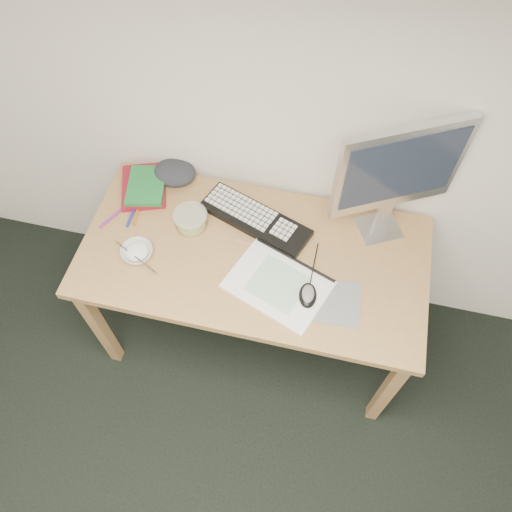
{
  "coord_description": "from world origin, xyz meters",
  "views": [
    {
      "loc": [
        0.18,
        0.39,
        2.45
      ],
      "look_at": [
        -0.05,
        1.37,
        0.83
      ],
      "focal_mm": 35.0,
      "sensor_mm": 36.0,
      "label": 1
    }
  ],
  "objects_px": {
    "desk": "(254,264)",
    "monitor": "(399,171)",
    "sketchpad": "(278,284)",
    "rice_bowl": "(137,252)",
    "keyboard": "(255,219)"
  },
  "relations": [
    {
      "from": "keyboard",
      "to": "rice_bowl",
      "type": "relative_size",
      "value": 3.71
    },
    {
      "from": "desk",
      "to": "rice_bowl",
      "type": "height_order",
      "value": "rice_bowl"
    },
    {
      "from": "sketchpad",
      "to": "keyboard",
      "type": "relative_size",
      "value": 0.79
    },
    {
      "from": "sketchpad",
      "to": "monitor",
      "type": "bearing_deg",
      "value": 66.16
    },
    {
      "from": "monitor",
      "to": "desk",
      "type": "bearing_deg",
      "value": 178.48
    },
    {
      "from": "sketchpad",
      "to": "monitor",
      "type": "xyz_separation_m",
      "value": [
        0.35,
        0.36,
        0.35
      ]
    },
    {
      "from": "keyboard",
      "to": "monitor",
      "type": "distance_m",
      "value": 0.61
    },
    {
      "from": "keyboard",
      "to": "monitor",
      "type": "bearing_deg",
      "value": 29.44
    },
    {
      "from": "desk",
      "to": "sketchpad",
      "type": "bearing_deg",
      "value": -43.29
    },
    {
      "from": "desk",
      "to": "keyboard",
      "type": "height_order",
      "value": "keyboard"
    },
    {
      "from": "desk",
      "to": "monitor",
      "type": "xyz_separation_m",
      "value": [
        0.48,
        0.24,
        0.43
      ]
    },
    {
      "from": "desk",
      "to": "keyboard",
      "type": "relative_size",
      "value": 2.94
    },
    {
      "from": "desk",
      "to": "sketchpad",
      "type": "height_order",
      "value": "sketchpad"
    },
    {
      "from": "keyboard",
      "to": "rice_bowl",
      "type": "height_order",
      "value": "rice_bowl"
    },
    {
      "from": "monitor",
      "to": "rice_bowl",
      "type": "xyz_separation_m",
      "value": [
        -0.93,
        -0.35,
        -0.33
      ]
    }
  ]
}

